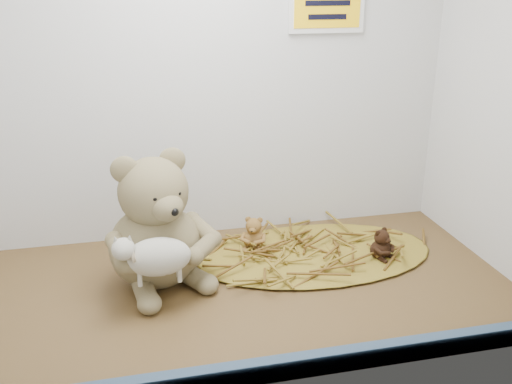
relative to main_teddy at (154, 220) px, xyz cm
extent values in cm
cube|color=#4A3319|center=(13.30, -6.78, -14.30)|extent=(120.00, 60.00, 0.40)
cube|color=silver|center=(13.30, 23.22, 30.70)|extent=(120.00, 0.40, 90.00)
cube|color=#37506A|center=(13.30, -35.58, -12.50)|extent=(119.28, 2.20, 3.60)
ellipsoid|color=olive|center=(36.49, 4.25, -13.77)|extent=(55.31, 32.12, 1.07)
cube|color=yellow|center=(43.30, 22.62, 40.70)|extent=(16.00, 1.20, 11.00)
camera|label=1|loc=(-3.44, -108.40, 46.25)|focal=40.00mm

